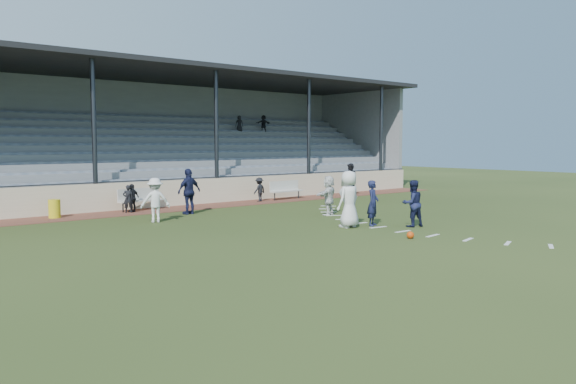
{
  "coord_description": "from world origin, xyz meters",
  "views": [
    {
      "loc": [
        -11.69,
        -11.74,
        2.91
      ],
      "look_at": [
        0.0,
        2.5,
        1.3
      ],
      "focal_mm": 35.0,
      "sensor_mm": 36.0,
      "label": 1
    }
  ],
  "objects_px": {
    "trash_bin": "(54,209)",
    "player_navy_lead": "(373,203)",
    "bench_right": "(285,188)",
    "official": "(350,179)",
    "football": "(410,235)",
    "player_white_lead": "(349,199)",
    "bench_left": "(139,197)"
  },
  "relations": [
    {
      "from": "trash_bin",
      "to": "player_navy_lead",
      "type": "xyz_separation_m",
      "value": [
        8.06,
        -9.14,
        0.43
      ]
    },
    {
      "from": "bench_right",
      "to": "official",
      "type": "distance_m",
      "value": 4.36
    },
    {
      "from": "trash_bin",
      "to": "player_navy_lead",
      "type": "distance_m",
      "value": 12.2
    },
    {
      "from": "bench_right",
      "to": "football",
      "type": "height_order",
      "value": "bench_right"
    },
    {
      "from": "player_navy_lead",
      "to": "official",
      "type": "relative_size",
      "value": 0.91
    },
    {
      "from": "bench_right",
      "to": "trash_bin",
      "type": "height_order",
      "value": "bench_right"
    },
    {
      "from": "bench_right",
      "to": "player_white_lead",
      "type": "xyz_separation_m",
      "value": [
        -4.35,
        -8.83,
        0.4
      ]
    },
    {
      "from": "bench_left",
      "to": "player_white_lead",
      "type": "relative_size",
      "value": 1.04
    },
    {
      "from": "trash_bin",
      "to": "player_white_lead",
      "type": "height_order",
      "value": "player_white_lead"
    },
    {
      "from": "bench_right",
      "to": "football",
      "type": "bearing_deg",
      "value": -115.81
    },
    {
      "from": "official",
      "to": "player_navy_lead",
      "type": "bearing_deg",
      "value": -5.85
    },
    {
      "from": "bench_left",
      "to": "bench_right",
      "type": "distance_m",
      "value": 7.89
    },
    {
      "from": "official",
      "to": "bench_left",
      "type": "bearing_deg",
      "value": -57.3
    },
    {
      "from": "football",
      "to": "bench_left",
      "type": "bearing_deg",
      "value": 105.63
    },
    {
      "from": "bench_right",
      "to": "football",
      "type": "relative_size",
      "value": 9.03
    },
    {
      "from": "bench_left",
      "to": "bench_right",
      "type": "height_order",
      "value": "same"
    },
    {
      "from": "bench_right",
      "to": "trash_bin",
      "type": "relative_size",
      "value": 2.84
    },
    {
      "from": "official",
      "to": "trash_bin",
      "type": "bearing_deg",
      "value": -55.76
    },
    {
      "from": "bench_left",
      "to": "football",
      "type": "bearing_deg",
      "value": -81.15
    },
    {
      "from": "football",
      "to": "official",
      "type": "bearing_deg",
      "value": 51.65
    },
    {
      "from": "bench_left",
      "to": "football",
      "type": "relative_size",
      "value": 9.07
    },
    {
      "from": "bench_left",
      "to": "player_white_lead",
      "type": "height_order",
      "value": "player_white_lead"
    },
    {
      "from": "bench_left",
      "to": "trash_bin",
      "type": "height_order",
      "value": "bench_left"
    },
    {
      "from": "bench_left",
      "to": "official",
      "type": "bearing_deg",
      "value": -10.02
    },
    {
      "from": "player_white_lead",
      "to": "player_navy_lead",
      "type": "xyz_separation_m",
      "value": [
        0.93,
        -0.27,
        -0.18
      ]
    },
    {
      "from": "player_navy_lead",
      "to": "official",
      "type": "bearing_deg",
      "value": 20.78
    },
    {
      "from": "bench_left",
      "to": "player_navy_lead",
      "type": "bearing_deg",
      "value": -71.33
    },
    {
      "from": "player_navy_lead",
      "to": "bench_right",
      "type": "bearing_deg",
      "value": 41.94
    },
    {
      "from": "football",
      "to": "player_white_lead",
      "type": "relative_size",
      "value": 0.11
    },
    {
      "from": "football",
      "to": "player_white_lead",
      "type": "height_order",
      "value": "player_white_lead"
    },
    {
      "from": "player_white_lead",
      "to": "official",
      "type": "distance_m",
      "value": 12.09
    },
    {
      "from": "bench_left",
      "to": "player_navy_lead",
      "type": "relative_size",
      "value": 1.27
    }
  ]
}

